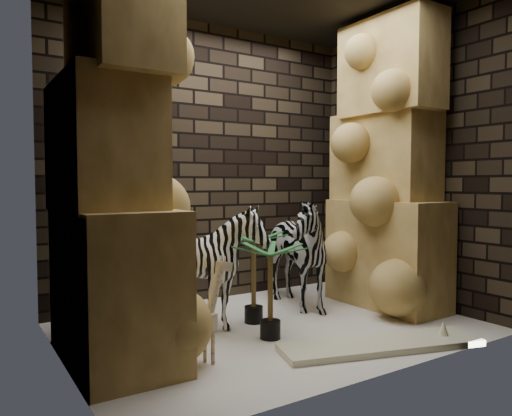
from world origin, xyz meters
TOP-DOWN VIEW (x-y plane):
  - floor at (0.00, 0.00)m, footprint 3.50×3.50m
  - wall_back at (0.00, 1.25)m, footprint 3.50×0.00m
  - wall_front at (0.00, -1.25)m, footprint 3.50×0.00m
  - wall_left at (-1.75, 0.00)m, footprint 0.00×3.00m
  - wall_right at (1.75, 0.00)m, footprint 0.00×3.00m
  - rock_pillar_left at (-1.40, 0.00)m, footprint 0.68×1.30m
  - rock_pillar_right at (1.42, 0.00)m, footprint 0.58×1.25m
  - zebra_right at (0.53, 0.51)m, footprint 0.73×1.19m
  - zebra_left at (-0.52, 0.28)m, footprint 1.17×1.31m
  - giraffe_toy at (-0.96, -0.48)m, footprint 0.42×0.26m
  - palm_front at (-0.07, 0.23)m, footprint 0.36×0.36m
  - palm_back at (-0.19, -0.22)m, footprint 0.36×0.36m
  - surfboard at (0.41, -0.88)m, footprint 1.66×0.84m

SIDE VIEW (x-z plane):
  - floor at x=0.00m, z-range 0.00..0.00m
  - surfboard at x=0.41m, z-range 0.00..0.05m
  - giraffe_toy at x=-0.96m, z-range 0.00..0.77m
  - palm_back at x=-0.19m, z-range 0.00..0.79m
  - palm_front at x=-0.07m, z-range 0.00..0.85m
  - zebra_left at x=-0.52m, z-range 0.00..1.00m
  - zebra_right at x=0.53m, z-range 0.00..1.33m
  - wall_back at x=0.00m, z-range -0.25..3.25m
  - wall_front at x=0.00m, z-range -0.25..3.25m
  - wall_left at x=-1.75m, z-range 0.00..3.00m
  - wall_right at x=1.75m, z-range 0.00..3.00m
  - rock_pillar_left at x=-1.40m, z-range 0.00..3.00m
  - rock_pillar_right at x=1.42m, z-range 0.00..3.00m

